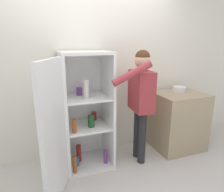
{
  "coord_description": "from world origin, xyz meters",
  "views": [
    {
      "loc": [
        -0.73,
        -1.8,
        1.67
      ],
      "look_at": [
        0.17,
        0.65,
        0.95
      ],
      "focal_mm": 32.0,
      "sensor_mm": 36.0,
      "label": 1
    }
  ],
  "objects": [
    {
      "name": "wall_back",
      "position": [
        0.0,
        0.98,
        1.27
      ],
      "size": [
        7.0,
        0.06,
        2.55
      ],
      "color": "silver",
      "rests_on": "ground_plane"
    },
    {
      "name": "person",
      "position": [
        0.52,
        0.49,
        1.0
      ],
      "size": [
        0.62,
        0.54,
        1.57
      ],
      "color": "#262628",
      "rests_on": "ground_plane"
    },
    {
      "name": "ground_plane",
      "position": [
        0.0,
        0.0,
        0.0
      ],
      "size": [
        12.0,
        12.0,
        0.0
      ],
      "primitive_type": "plane",
      "color": "beige"
    },
    {
      "name": "counter",
      "position": [
        1.27,
        0.61,
        0.45
      ],
      "size": [
        0.74,
        0.64,
        0.9
      ],
      "color": "tan",
      "rests_on": "ground_plane"
    },
    {
      "name": "bowl",
      "position": [
        1.32,
        0.7,
        0.94
      ],
      "size": [
        0.2,
        0.2,
        0.08
      ],
      "color": "white",
      "rests_on": "counter"
    },
    {
      "name": "refrigerator",
      "position": [
        -0.3,
        0.57,
        0.77
      ],
      "size": [
        0.92,
        1.13,
        1.55
      ],
      "color": "white",
      "rests_on": "ground_plane"
    }
  ]
}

